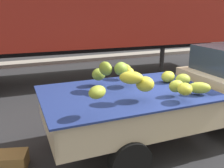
{
  "coord_description": "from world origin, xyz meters",
  "views": [
    {
      "loc": [
        -2.68,
        -3.35,
        2.46
      ],
      "look_at": [
        -0.99,
        0.68,
        1.13
      ],
      "focal_mm": 40.0,
      "sensor_mm": 36.0,
      "label": 1
    }
  ],
  "objects": [
    {
      "name": "ground",
      "position": [
        0.0,
        0.0,
        0.0
      ],
      "size": [
        220.0,
        220.0,
        0.0
      ],
      "primitive_type": "plane",
      "color": "#28282B"
    },
    {
      "name": "curb_strip",
      "position": [
        0.0,
        8.27,
        0.08
      ],
      "size": [
        80.0,
        0.8,
        0.16
      ],
      "primitive_type": "cube",
      "color": "gray",
      "rests_on": "ground"
    },
    {
      "name": "pickup_truck",
      "position": [
        1.17,
        0.27,
        0.89
      ],
      "size": [
        5.17,
        1.96,
        1.7
      ],
      "rotation": [
        0.0,
        0.0,
        -0.02
      ],
      "color": "#CCB793",
      "rests_on": "ground"
    },
    {
      "name": "semi_trailer",
      "position": [
        -0.33,
        5.18,
        2.54
      ],
      "size": [
        12.1,
        3.1,
        3.95
      ],
      "rotation": [
        0.0,
        0.0,
        -0.04
      ],
      "color": "maroon",
      "rests_on": "ground"
    },
    {
      "name": "produce_crate",
      "position": [
        -2.85,
        0.44,
        0.13
      ],
      "size": [
        0.6,
        0.49,
        0.26
      ],
      "primitive_type": "cube",
      "rotation": [
        0.0,
        0.0,
        -0.29
      ],
      "color": "olive",
      "rests_on": "ground"
    }
  ]
}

